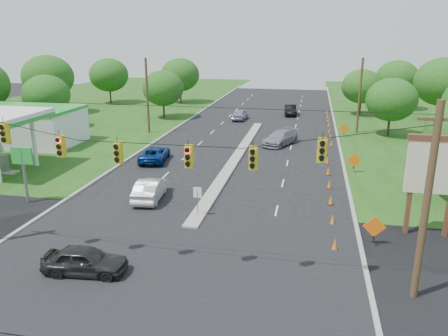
% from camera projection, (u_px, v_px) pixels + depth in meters
% --- Properties ---
extents(ground, '(160.00, 160.00, 0.00)m').
position_uv_depth(ground, '(169.00, 261.00, 23.14)').
color(ground, black).
rests_on(ground, ground).
extents(cross_street, '(160.00, 14.00, 0.02)m').
position_uv_depth(cross_street, '(169.00, 261.00, 23.14)').
color(cross_street, black).
rests_on(cross_street, ground).
extents(curb_left, '(0.25, 110.00, 0.16)m').
position_uv_depth(curb_left, '(168.00, 134.00, 53.20)').
color(curb_left, gray).
rests_on(curb_left, ground).
extents(curb_right, '(0.25, 110.00, 0.16)m').
position_uv_depth(curb_right, '(338.00, 141.00, 49.36)').
color(curb_right, gray).
rests_on(curb_right, ground).
extents(median, '(1.00, 34.00, 0.18)m').
position_uv_depth(median, '(237.00, 157.00, 42.84)').
color(median, gray).
rests_on(median, ground).
extents(median_sign, '(0.55, 0.06, 2.05)m').
position_uv_depth(median_sign, '(197.00, 196.00, 28.34)').
color(median_sign, gray).
rests_on(median_sign, ground).
extents(signal_span, '(25.60, 0.32, 9.00)m').
position_uv_depth(signal_span, '(158.00, 177.00, 20.77)').
color(signal_span, '#422D1C').
rests_on(signal_span, ground).
extents(utility_pole_far_left, '(0.28, 0.28, 9.00)m').
position_uv_depth(utility_pole_far_left, '(147.00, 96.00, 52.35)').
color(utility_pole_far_left, '#422D1C').
rests_on(utility_pole_far_left, ground).
extents(utility_pole_far_right, '(0.28, 0.28, 9.00)m').
position_uv_depth(utility_pole_far_right, '(360.00, 96.00, 52.29)').
color(utility_pole_far_right, '#422D1C').
rests_on(utility_pole_far_right, ground).
extents(gas_station, '(18.40, 19.70, 5.20)m').
position_uv_depth(gas_station, '(14.00, 124.00, 45.88)').
color(gas_station, white).
rests_on(gas_station, ground).
extents(pylon_sign, '(5.90, 2.30, 6.12)m').
position_uv_depth(pylon_sign, '(438.00, 171.00, 25.07)').
color(pylon_sign, '#59331E').
rests_on(pylon_sign, ground).
extents(cone_0, '(0.32, 0.32, 0.70)m').
position_uv_depth(cone_0, '(335.00, 244.00, 24.21)').
color(cone_0, orange).
rests_on(cone_0, ground).
extents(cone_1, '(0.32, 0.32, 0.70)m').
position_uv_depth(cone_1, '(333.00, 219.00, 27.49)').
color(cone_1, orange).
rests_on(cone_1, ground).
extents(cone_2, '(0.32, 0.32, 0.70)m').
position_uv_depth(cone_2, '(331.00, 200.00, 30.77)').
color(cone_2, orange).
rests_on(cone_2, ground).
extents(cone_3, '(0.32, 0.32, 0.70)m').
position_uv_depth(cone_3, '(329.00, 184.00, 34.06)').
color(cone_3, orange).
rests_on(cone_3, ground).
extents(cone_4, '(0.32, 0.32, 0.70)m').
position_uv_depth(cone_4, '(328.00, 171.00, 37.34)').
color(cone_4, orange).
rests_on(cone_4, ground).
extents(cone_5, '(0.32, 0.32, 0.70)m').
position_uv_depth(cone_5, '(327.00, 160.00, 40.62)').
color(cone_5, orange).
rests_on(cone_5, ground).
extents(cone_6, '(0.32, 0.32, 0.70)m').
position_uv_depth(cone_6, '(326.00, 151.00, 43.91)').
color(cone_6, orange).
rests_on(cone_6, ground).
extents(cone_7, '(0.32, 0.32, 0.70)m').
position_uv_depth(cone_7, '(331.00, 143.00, 47.08)').
color(cone_7, orange).
rests_on(cone_7, ground).
extents(cone_8, '(0.32, 0.32, 0.70)m').
position_uv_depth(cone_8, '(330.00, 136.00, 50.36)').
color(cone_8, orange).
rests_on(cone_8, ground).
extents(cone_9, '(0.32, 0.32, 0.70)m').
position_uv_depth(cone_9, '(330.00, 130.00, 53.64)').
color(cone_9, orange).
rests_on(cone_9, ground).
extents(cone_10, '(0.32, 0.32, 0.70)m').
position_uv_depth(cone_10, '(329.00, 125.00, 56.93)').
color(cone_10, orange).
rests_on(cone_10, ground).
extents(cone_11, '(0.32, 0.32, 0.70)m').
position_uv_depth(cone_11, '(328.00, 120.00, 60.21)').
color(cone_11, orange).
rests_on(cone_11, ground).
extents(cone_12, '(0.32, 0.32, 0.70)m').
position_uv_depth(cone_12, '(327.00, 116.00, 63.49)').
color(cone_12, orange).
rests_on(cone_12, ground).
extents(cone_13, '(0.32, 0.32, 0.70)m').
position_uv_depth(cone_13, '(327.00, 112.00, 66.78)').
color(cone_13, orange).
rests_on(cone_13, ground).
extents(work_sign_0, '(1.27, 0.58, 1.37)m').
position_uv_depth(work_sign_0, '(374.00, 228.00, 24.52)').
color(work_sign_0, black).
rests_on(work_sign_0, ground).
extents(work_sign_1, '(1.27, 0.58, 1.37)m').
position_uv_depth(work_sign_1, '(354.00, 161.00, 37.66)').
color(work_sign_1, black).
rests_on(work_sign_1, ground).
extents(work_sign_2, '(1.27, 0.58, 1.37)m').
position_uv_depth(work_sign_2, '(344.00, 129.00, 50.79)').
color(work_sign_2, black).
rests_on(work_sign_2, ground).
extents(tree_2, '(5.88, 5.88, 6.86)m').
position_uv_depth(tree_2, '(46.00, 95.00, 54.97)').
color(tree_2, black).
rests_on(tree_2, ground).
extents(tree_3, '(7.56, 7.56, 8.82)m').
position_uv_depth(tree_3, '(48.00, 77.00, 65.13)').
color(tree_3, black).
rests_on(tree_3, ground).
extents(tree_4, '(6.72, 6.72, 7.84)m').
position_uv_depth(tree_4, '(109.00, 75.00, 75.81)').
color(tree_4, black).
rests_on(tree_4, ground).
extents(tree_5, '(5.88, 5.88, 6.86)m').
position_uv_depth(tree_5, '(163.00, 88.00, 62.07)').
color(tree_5, black).
rests_on(tree_5, ground).
extents(tree_6, '(6.72, 6.72, 7.84)m').
position_uv_depth(tree_6, '(180.00, 75.00, 76.34)').
color(tree_6, black).
rests_on(tree_6, ground).
extents(tree_9, '(5.88, 5.88, 6.86)m').
position_uv_depth(tree_9, '(392.00, 100.00, 50.74)').
color(tree_9, black).
rests_on(tree_9, ground).
extents(tree_10, '(7.56, 7.56, 8.82)m').
position_uv_depth(tree_10, '(443.00, 82.00, 58.24)').
color(tree_10, black).
rests_on(tree_10, ground).
extents(tree_11, '(6.72, 6.72, 7.84)m').
position_uv_depth(tree_11, '(397.00, 79.00, 69.50)').
color(tree_11, black).
rests_on(tree_11, ground).
extents(tree_12, '(5.88, 5.88, 6.86)m').
position_uv_depth(tree_12, '(362.00, 86.00, 64.25)').
color(tree_12, black).
rests_on(tree_12, ground).
extents(black_sedan, '(4.34, 2.07, 1.43)m').
position_uv_depth(black_sedan, '(85.00, 261.00, 21.70)').
color(black_sedan, black).
rests_on(black_sedan, ground).
extents(white_sedan, '(2.10, 4.84, 1.55)m').
position_uv_depth(white_sedan, '(150.00, 189.00, 31.69)').
color(white_sedan, '#B7B7B7').
rests_on(white_sedan, ground).
extents(blue_pickup, '(3.03, 5.32, 1.40)m').
position_uv_depth(blue_pickup, '(155.00, 154.00, 41.46)').
color(blue_pickup, navy).
rests_on(blue_pickup, ground).
extents(silver_car_far, '(4.21, 5.76, 1.55)m').
position_uv_depth(silver_car_far, '(280.00, 138.00, 47.64)').
color(silver_car_far, gray).
rests_on(silver_car_far, ground).
extents(silver_car_oncoming, '(2.08, 4.54, 1.51)m').
position_uv_depth(silver_car_oncoming, '(240.00, 114.00, 61.99)').
color(silver_car_oncoming, '#958DAE').
rests_on(silver_car_oncoming, ground).
extents(dark_car_receding, '(2.15, 4.90, 1.57)m').
position_uv_depth(dark_car_receding, '(290.00, 110.00, 65.60)').
color(dark_car_receding, black).
rests_on(dark_car_receding, ground).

